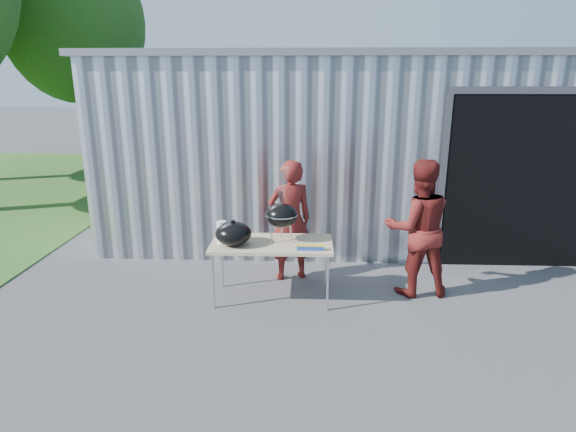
{
  "coord_description": "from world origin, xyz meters",
  "views": [
    {
      "loc": [
        0.12,
        -5.19,
        2.72
      ],
      "look_at": [
        -0.12,
        0.58,
        1.05
      ],
      "focal_mm": 30.0,
      "sensor_mm": 36.0,
      "label": 1
    }
  ],
  "objects_px": {
    "folding_table": "(272,246)",
    "kettle_grill": "(281,208)",
    "person_cook": "(290,220)",
    "person_bystander": "(418,228)"
  },
  "relations": [
    {
      "from": "folding_table",
      "to": "kettle_grill",
      "type": "distance_m",
      "value": 0.49
    },
    {
      "from": "kettle_grill",
      "to": "person_cook",
      "type": "xyz_separation_m",
      "value": [
        0.08,
        0.6,
        -0.34
      ]
    },
    {
      "from": "person_bystander",
      "to": "person_cook",
      "type": "bearing_deg",
      "value": -19.38
    },
    {
      "from": "kettle_grill",
      "to": "person_cook",
      "type": "height_order",
      "value": "same"
    },
    {
      "from": "folding_table",
      "to": "person_cook",
      "type": "distance_m",
      "value": 0.71
    },
    {
      "from": "kettle_grill",
      "to": "folding_table",
      "type": "bearing_deg",
      "value": -148.65
    },
    {
      "from": "folding_table",
      "to": "kettle_grill",
      "type": "xyz_separation_m",
      "value": [
        0.12,
        0.07,
        0.47
      ]
    },
    {
      "from": "kettle_grill",
      "to": "person_cook",
      "type": "distance_m",
      "value": 0.69
    },
    {
      "from": "kettle_grill",
      "to": "person_bystander",
      "type": "height_order",
      "value": "person_bystander"
    },
    {
      "from": "person_cook",
      "to": "person_bystander",
      "type": "relative_size",
      "value": 0.95
    }
  ]
}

